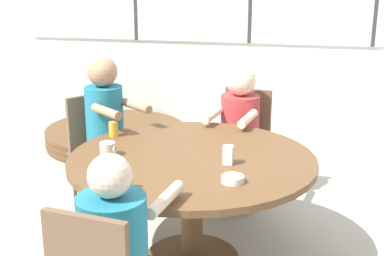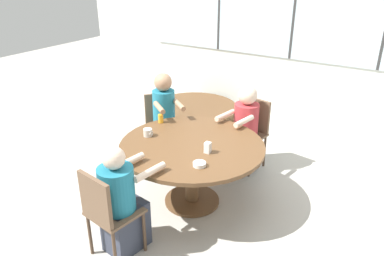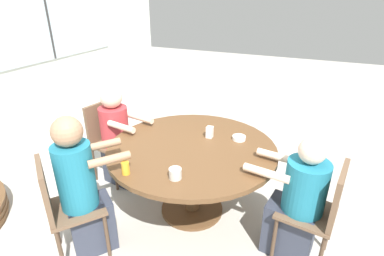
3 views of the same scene
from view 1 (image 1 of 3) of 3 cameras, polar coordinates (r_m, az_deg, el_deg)
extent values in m
cube|color=silver|center=(6.00, 6.28, 12.87)|extent=(8.40, 0.06, 2.80)
cylinder|color=brown|center=(3.24, 0.00, -3.39)|extent=(1.50, 1.50, 0.04)
cylinder|color=brown|center=(3.38, 0.00, -9.04)|extent=(0.14, 0.14, 0.67)
cube|color=brown|center=(4.24, 5.21, -2.02)|extent=(0.46, 0.46, 0.03)
cube|color=brown|center=(4.34, 5.98, 1.48)|extent=(0.38, 0.10, 0.42)
cylinder|color=#4C3828|center=(4.13, 6.70, -6.00)|extent=(0.03, 0.03, 0.43)
cylinder|color=#4C3828|center=(4.22, 2.23, -5.37)|extent=(0.03, 0.03, 0.43)
cylinder|color=#4C3828|center=(4.43, 7.88, -4.39)|extent=(0.03, 0.03, 0.43)
cylinder|color=#4C3828|center=(4.52, 3.69, -3.84)|extent=(0.03, 0.03, 0.43)
cube|color=brown|center=(4.11, -9.41, -2.79)|extent=(0.56, 0.56, 0.03)
cube|color=brown|center=(4.19, -10.84, 0.72)|extent=(0.26, 0.33, 0.42)
cylinder|color=#4C3828|center=(4.15, -6.01, -5.86)|extent=(0.03, 0.03, 0.43)
cylinder|color=#4C3828|center=(3.98, -10.06, -7.04)|extent=(0.03, 0.03, 0.43)
cylinder|color=#4C3828|center=(4.41, -8.55, -4.53)|extent=(0.03, 0.03, 0.43)
cylinder|color=#4C3828|center=(4.26, -12.42, -5.56)|extent=(0.03, 0.03, 0.43)
cylinder|color=#1E7089|center=(2.43, -8.44, -11.66)|extent=(0.31, 0.31, 0.41)
sphere|color=beige|center=(2.30, -8.76, -5.07)|extent=(0.19, 0.19, 0.19)
cylinder|color=beige|center=(2.66, -8.44, -6.65)|extent=(0.11, 0.35, 0.06)
cylinder|color=beige|center=(2.54, -2.87, -7.60)|extent=(0.11, 0.35, 0.06)
cube|color=#333847|center=(4.23, 4.74, -5.19)|extent=(0.32, 0.40, 0.46)
cylinder|color=#B23338|center=(4.14, 5.13, 0.70)|extent=(0.30, 0.30, 0.41)
sphere|color=beige|center=(4.06, 5.24, 5.04)|extent=(0.23, 0.23, 0.23)
cylinder|color=beige|center=(3.84, 5.97, 1.01)|extent=(0.11, 0.33, 0.06)
cylinder|color=beige|center=(3.92, 2.21, 1.42)|extent=(0.11, 0.33, 0.06)
cube|color=#333847|center=(4.12, -8.56, -5.96)|extent=(0.42, 0.40, 0.46)
cylinder|color=#1E7089|center=(4.00, -9.30, 0.75)|extent=(0.28, 0.28, 0.52)
sphere|color=#A37A5B|center=(3.91, -9.55, 5.95)|extent=(0.22, 0.22, 0.22)
cylinder|color=#A37A5B|center=(3.83, -5.95, 2.38)|extent=(0.28, 0.23, 0.06)
cylinder|color=#A37A5B|center=(3.70, -9.12, 1.73)|extent=(0.28, 0.23, 0.06)
cylinder|color=beige|center=(3.28, -8.99, -2.22)|extent=(0.09, 0.09, 0.08)
torus|color=beige|center=(3.26, -8.21, -2.28)|extent=(0.01, 0.06, 0.06)
cylinder|color=gold|center=(3.64, -8.38, -0.11)|extent=(0.06, 0.06, 0.10)
cube|color=silver|center=(3.10, 3.86, -2.89)|extent=(0.06, 0.06, 0.11)
cylinder|color=white|center=(2.86, 4.37, -5.45)|extent=(0.12, 0.12, 0.04)
cylinder|color=brown|center=(5.74, -8.07, -1.53)|extent=(1.45, 1.45, 0.03)
cylinder|color=brown|center=(5.73, -8.08, -1.24)|extent=(1.47, 1.47, 0.03)
cylinder|color=brown|center=(5.72, -8.09, -0.96)|extent=(1.45, 1.45, 0.03)
cylinder|color=brown|center=(5.71, -8.11, -0.67)|extent=(1.47, 1.47, 0.03)
cylinder|color=brown|center=(5.70, -8.12, -0.38)|extent=(1.45, 1.45, 0.03)
cylinder|color=brown|center=(5.69, -8.13, -0.09)|extent=(1.47, 1.47, 0.03)
camera|label=2|loc=(1.34, 107.93, 23.71)|focal=35.00mm
camera|label=3|loc=(3.45, -43.71, 15.08)|focal=28.00mm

